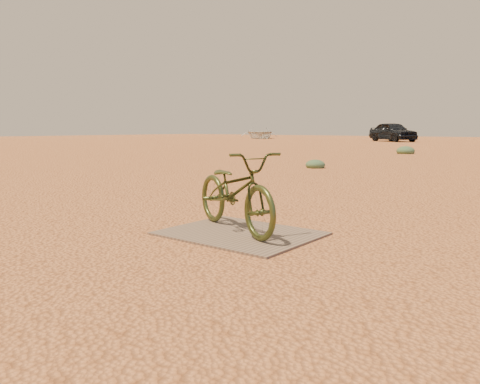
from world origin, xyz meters
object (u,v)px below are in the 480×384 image
Objects in this scene: car at (393,132)px; plywood_board at (240,233)px; bicycle at (235,191)px; boat_near_left at (260,133)px.

plywood_board is at bearing -127.45° from car.
bicycle is at bearing -127.59° from car.
car reaches higher than boat_near_left.
bicycle reaches higher than plywood_board.
plywood_board is 45.61m from boat_near_left.
bicycle is at bearing 153.50° from plywood_board.
bicycle is at bearing -92.68° from boat_near_left.
bicycle is 36.68m from car.
car reaches higher than plywood_board.
bicycle is 45.50m from boat_near_left.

